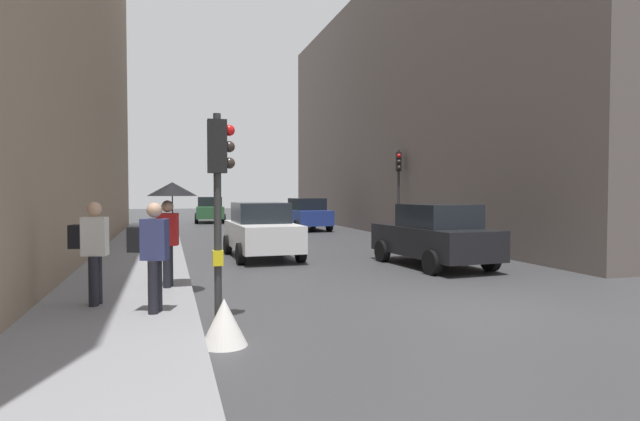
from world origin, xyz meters
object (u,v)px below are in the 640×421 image
traffic_light_mid_street (399,178)px  pedestrian_with_grey_backpack (152,250)px  traffic_light_near_left (219,179)px  car_blue_van (306,214)px  car_green_estate (210,210)px  car_dark_suv (434,235)px  pedestrian_with_black_backpack (92,247)px  warning_sign_triangle (224,322)px  pedestrian_with_umbrella (171,205)px  car_white_compact (261,230)px

traffic_light_mid_street → pedestrian_with_grey_backpack: size_ratio=2.24×
traffic_light_near_left → car_blue_van: 20.52m
car_green_estate → car_dark_suv: bearing=-79.4°
pedestrian_with_black_backpack → car_green_estate: bearing=81.5°
car_green_estate → car_dark_suv: (4.42, -23.54, 0.00)m
pedestrian_with_grey_backpack → car_blue_van: bearing=68.3°
pedestrian_with_grey_backpack → traffic_light_mid_street: bearing=51.1°
car_green_estate → warning_sign_triangle: bearing=-94.0°
traffic_light_near_left → warning_sign_triangle: size_ratio=5.14×
warning_sign_triangle → pedestrian_with_umbrella: bearing=99.7°
pedestrian_with_grey_backpack → traffic_light_near_left: bearing=-19.2°
pedestrian_with_grey_backpack → pedestrian_with_black_backpack: bearing=139.1°
car_dark_suv → pedestrian_with_umbrella: pedestrian_with_umbrella is taller
car_white_compact → pedestrian_with_umbrella: pedestrian_with_umbrella is taller
car_dark_suv → pedestrian_with_grey_backpack: size_ratio=2.44×
warning_sign_triangle → car_dark_suv: bearing=42.8°
traffic_light_near_left → warning_sign_triangle: 2.35m
car_dark_suv → car_white_compact: bearing=142.6°
traffic_light_near_left → car_dark_suv: size_ratio=0.77×
traffic_light_near_left → traffic_light_mid_street: 15.82m
car_dark_suv → warning_sign_triangle: car_dark_suv is taller
warning_sign_triangle → pedestrian_with_black_backpack: bearing=128.4°
car_blue_van → pedestrian_with_black_backpack: (-8.56, -18.17, 0.29)m
car_white_compact → warning_sign_triangle: car_white_compact is taller
car_dark_suv → warning_sign_triangle: size_ratio=6.66×
pedestrian_with_black_backpack → warning_sign_triangle: (1.97, -2.49, -0.84)m
traffic_light_near_left → pedestrian_with_black_backpack: (-2.03, 1.23, -1.14)m
traffic_light_near_left → car_blue_van: bearing=71.4°
pedestrian_with_umbrella → car_dark_suv: bearing=16.4°
car_green_estate → traffic_light_mid_street: bearing=-65.1°
car_green_estate → car_white_compact: same height
car_blue_van → pedestrian_with_black_backpack: bearing=-115.2°
traffic_light_mid_street → traffic_light_near_left: bearing=-125.1°
traffic_light_mid_street → car_dark_suv: (-2.69, -8.20, -1.85)m
traffic_light_near_left → pedestrian_with_umbrella: 2.77m
traffic_light_mid_street → pedestrian_with_grey_backpack: 16.22m
pedestrian_with_grey_backpack → car_dark_suv: bearing=30.4°
car_dark_suv → pedestrian_with_grey_backpack: bearing=-149.6°
pedestrian_with_grey_backpack → car_white_compact: bearing=68.0°
car_blue_van → pedestrian_with_black_backpack: size_ratio=2.43×
traffic_light_near_left → car_green_estate: (1.99, 28.28, -1.43)m
car_white_compact → pedestrian_with_grey_backpack: 8.30m
car_white_compact → car_dark_suv: (4.33, -3.31, 0.00)m
traffic_light_mid_street → car_green_estate: 17.02m
car_green_estate → car_blue_van: (4.54, -8.88, 0.00)m
car_blue_van → traffic_light_near_left: bearing=-108.6°
car_green_estate → car_white_compact: bearing=-89.7°
traffic_light_mid_street → car_white_compact: (-7.03, -4.88, -1.85)m
car_green_estate → car_dark_suv: same height
traffic_light_mid_street → car_white_compact: bearing=-145.2°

